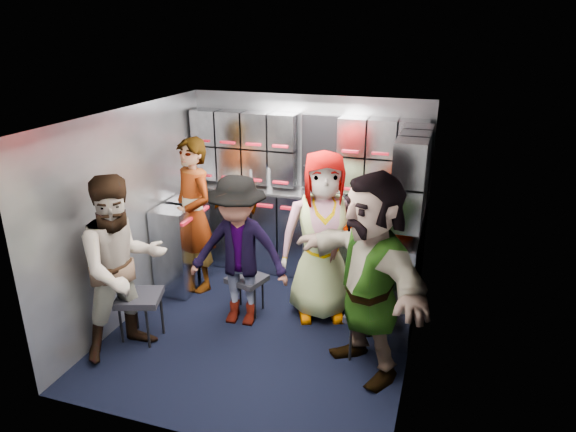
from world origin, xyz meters
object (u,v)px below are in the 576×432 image
(jump_seat_center, at_px, (326,273))
(attendant_arc_c, at_px, (322,237))
(jump_seat_near_left, at_px, (139,300))
(jump_seat_near_right, at_px, (370,317))
(attendant_arc_e, at_px, (369,276))
(jump_seat_mid_left, at_px, (247,281))
(attendant_arc_b, at_px, (239,252))
(attendant_arc_a, at_px, (123,267))
(attendant_standing, at_px, (194,216))
(attendant_arc_d, at_px, (377,255))
(jump_seat_mid_right, at_px, (377,286))

(jump_seat_center, bearing_deg, attendant_arc_c, -90.00)
(jump_seat_near_left, xyz_separation_m, jump_seat_near_right, (2.10, 0.39, -0.02))
(jump_seat_near_right, xyz_separation_m, attendant_arc_e, (0.00, -0.18, 0.50))
(jump_seat_center, height_order, attendant_arc_e, attendant_arc_e)
(jump_seat_center, relative_size, attendant_arc_e, 0.24)
(jump_seat_near_left, relative_size, attendant_arc_e, 0.28)
(jump_seat_center, distance_m, attendant_arc_c, 0.52)
(jump_seat_near_right, height_order, attendant_arc_c, attendant_arc_c)
(attendant_arc_c, bearing_deg, jump_seat_mid_left, 175.50)
(attendant_arc_b, bearing_deg, jump_seat_mid_left, 85.52)
(attendant_arc_a, xyz_separation_m, attendant_arc_b, (0.77, 0.75, -0.07))
(jump_seat_near_left, relative_size, attendant_arc_b, 0.32)
(jump_seat_mid_left, relative_size, attendant_arc_a, 0.25)
(attendant_arc_c, bearing_deg, jump_seat_near_right, -64.04)
(jump_seat_mid_left, bearing_deg, jump_seat_near_right, -15.42)
(attendant_standing, height_order, attendant_arc_d, attendant_standing)
(jump_seat_mid_left, xyz_separation_m, attendant_arc_e, (1.33, -0.55, 0.53))
(jump_seat_mid_right, xyz_separation_m, attendant_arc_c, (-0.56, -0.10, 0.50))
(jump_seat_near_right, height_order, attendant_standing, attendant_standing)
(jump_seat_center, bearing_deg, attendant_arc_e, -57.56)
(attendant_arc_a, xyz_separation_m, attendant_arc_c, (1.51, 1.14, 0.03))
(jump_seat_center, bearing_deg, attendant_arc_a, -138.87)
(jump_seat_near_right, relative_size, attendant_arc_d, 0.29)
(jump_seat_near_left, xyz_separation_m, attendant_arc_e, (2.10, 0.21, 0.48))
(attendant_standing, bearing_deg, jump_seat_near_right, 13.33)
(jump_seat_mid_right, relative_size, attendant_arc_d, 0.28)
(jump_seat_center, height_order, attendant_arc_a, attendant_arc_a)
(attendant_standing, height_order, attendant_arc_c, attendant_arc_c)
(attendant_arc_c, bearing_deg, attendant_arc_b, -172.43)
(jump_seat_mid_left, bearing_deg, jump_seat_center, 27.65)
(jump_seat_mid_left, relative_size, attendant_arc_b, 0.28)
(jump_seat_center, relative_size, attendant_standing, 0.25)
(jump_seat_near_left, xyz_separation_m, jump_seat_mid_right, (2.07, 1.06, -0.05))
(jump_seat_near_right, bearing_deg, jump_seat_mid_left, 164.58)
(jump_seat_center, bearing_deg, attendant_arc_d, -24.82)
(jump_seat_near_right, relative_size, attendant_arc_b, 0.29)
(attendant_arc_a, height_order, attendant_arc_d, attendant_arc_a)
(attendant_standing, distance_m, attendant_arc_e, 2.28)
(jump_seat_center, xyz_separation_m, attendant_arc_b, (-0.73, -0.56, 0.39))
(attendant_standing, relative_size, attendant_arc_a, 1.03)
(attendant_arc_c, bearing_deg, jump_seat_near_left, -167.67)
(jump_seat_center, xyz_separation_m, attendant_arc_a, (-1.51, -1.32, 0.46))
(jump_seat_near_right, bearing_deg, attendant_standing, 160.84)
(jump_seat_mid_right, height_order, attendant_arc_c, attendant_arc_c)
(attendant_arc_b, height_order, attendant_arc_e, attendant_arc_e)
(attendant_arc_b, bearing_deg, attendant_arc_c, 23.17)
(jump_seat_near_left, bearing_deg, attendant_arc_b, 36.49)
(attendant_standing, xyz_separation_m, attendant_arc_d, (2.05, -0.23, -0.08))
(jump_seat_mid_right, bearing_deg, attendant_arc_b, -159.36)
(attendant_arc_d, xyz_separation_m, attendant_arc_e, (0.03, -0.67, 0.11))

